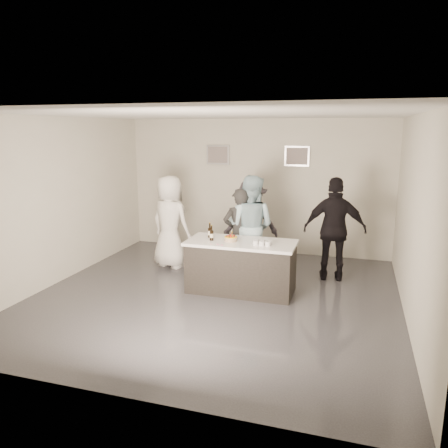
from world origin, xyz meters
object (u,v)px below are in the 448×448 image
Objects in this scene: person_guest_left at (170,222)px; person_guest_back at (251,223)px; beer_bottle_a at (210,230)px; cake at (231,239)px; person_main_black at (240,234)px; beer_bottle_b at (212,233)px; person_main_blue at (250,227)px; bar_counter at (241,267)px; person_guest_right at (335,229)px.

person_guest_left reaches higher than person_guest_back.
cake is at bearing -16.87° from beer_bottle_a.
person_guest_left is (-1.14, 0.86, -0.09)m from beer_bottle_a.
cake is 0.75m from person_main_black.
beer_bottle_a is at bearing 117.51° from beer_bottle_b.
person_main_blue is at bearing 53.66° from beer_bottle_a.
person_main_blue is at bearing 93.22° from bar_counter.
beer_bottle_b is at bearing 45.39° from person_main_black.
beer_bottle_b is 0.15× the size of person_guest_back.
person_guest_back is at bearing -18.48° from person_guest_right.
person_guest_right reaches higher than person_guest_back.
person_guest_left reaches higher than beer_bottle_b.
person_guest_back reaches higher than bar_counter.
beer_bottle_a is (-0.42, 0.13, 0.09)m from cake.
person_guest_back is (-0.20, 1.51, 0.44)m from bar_counter.
bar_counter is 0.85m from person_main_black.
person_guest_back is (0.40, 1.41, -0.14)m from beer_bottle_a.
person_guest_back is (1.55, 0.55, -0.04)m from person_guest_left.
bar_counter is at bearing 72.85° from person_guest_back.
person_guest_right reaches higher than person_guest_left.
cake is at bearing 165.96° from person_guest_left.
person_guest_right is 1.08× the size of person_guest_back.
cake is at bearing 8.99° from beer_bottle_b.
person_main_black is 0.80m from person_guest_back.
person_main_blue is at bearing 81.68° from cake.
person_guest_left is (-1.70, 0.11, -0.04)m from person_main_blue.
person_main_black reaches higher than bar_counter.
beer_bottle_a is at bearing 62.18° from person_main_blue.
person_guest_back is at bearing 74.12° from beer_bottle_a.
person_main_black is at bearing 63.78° from person_guest_back.
cake reaches higher than bar_counter.
person_main_blue is at bearing -166.48° from person_main_black.
bar_counter is at bearing -9.58° from beer_bottle_a.
beer_bottle_b reaches higher than cake.
beer_bottle_b is 0.13× the size of person_main_blue.
person_guest_back reaches higher than beer_bottle_a.
person_main_blue is 1.01× the size of person_guest_right.
bar_counter is 0.77m from beer_bottle_b.
bar_counter is at bearing 101.73° from person_main_blue.
person_guest_right is at bearing 168.23° from person_main_black.
beer_bottle_a is 0.20m from beer_bottle_b.
person_main_black is 1.54m from person_guest_left.
beer_bottle_a is at bearing 49.51° from person_guest_back.
beer_bottle_b is 1.62m from person_guest_left.
person_guest_left is 1.64m from person_guest_back.
person_guest_back is at bearing -68.68° from person_main_blue.
person_guest_left is at bearing 143.11° from beer_bottle_a.
person_main_black is at bearing 7.98° from person_guest_right.
person_main_blue reaches higher than person_guest_right.
person_main_blue is 1.04× the size of person_guest_left.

